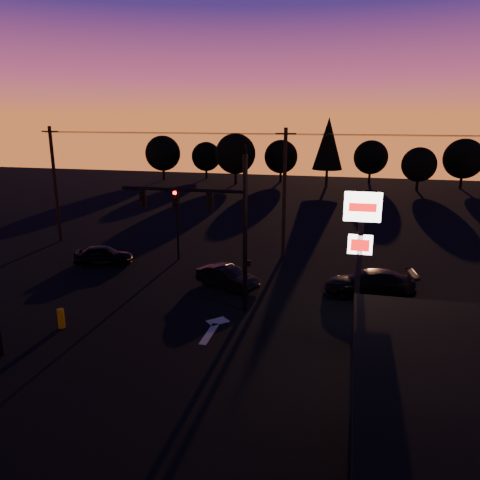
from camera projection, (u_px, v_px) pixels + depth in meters
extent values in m
plane|color=black|center=(192.00, 342.00, 20.88)|extent=(120.00, 120.00, 0.00)
cube|color=beige|center=(209.00, 334.00, 21.70)|extent=(0.35, 2.20, 0.01)
cube|color=beige|center=(218.00, 321.00, 23.01)|extent=(1.20, 1.20, 0.01)
cylinder|color=black|center=(245.00, 236.00, 23.25)|extent=(0.24, 0.24, 8.00)
cylinder|color=black|center=(245.00, 150.00, 22.16)|extent=(0.14, 0.52, 0.76)
cylinder|color=black|center=(182.00, 190.00, 23.41)|extent=(6.50, 0.16, 0.16)
cube|color=black|center=(210.00, 201.00, 23.21)|extent=(0.32, 0.22, 0.95)
sphere|color=black|center=(209.00, 194.00, 23.00)|extent=(0.18, 0.18, 0.18)
sphere|color=black|center=(209.00, 200.00, 23.08)|extent=(0.18, 0.18, 0.18)
sphere|color=black|center=(209.00, 206.00, 23.16)|extent=(0.18, 0.18, 0.18)
cube|color=black|center=(176.00, 199.00, 23.62)|extent=(0.32, 0.22, 0.95)
sphere|color=#FF0705|center=(175.00, 193.00, 23.41)|extent=(0.18, 0.18, 0.18)
sphere|color=black|center=(175.00, 199.00, 23.49)|extent=(0.18, 0.18, 0.18)
sphere|color=black|center=(175.00, 205.00, 23.56)|extent=(0.18, 0.18, 0.18)
cube|color=black|center=(143.00, 198.00, 24.03)|extent=(0.32, 0.22, 0.95)
sphere|color=black|center=(141.00, 192.00, 23.81)|extent=(0.18, 0.18, 0.18)
sphere|color=black|center=(142.00, 197.00, 23.89)|extent=(0.18, 0.18, 0.18)
sphere|color=black|center=(142.00, 203.00, 23.97)|extent=(0.18, 0.18, 0.18)
cube|color=black|center=(248.00, 263.00, 23.58)|extent=(0.22, 0.18, 0.28)
cylinder|color=black|center=(178.00, 235.00, 32.33)|extent=(0.14, 0.14, 3.60)
cube|color=black|center=(177.00, 205.00, 31.78)|extent=(0.30, 0.20, 0.90)
sphere|color=#FF0705|center=(176.00, 200.00, 31.59)|extent=(0.18, 0.18, 0.18)
sphere|color=black|center=(176.00, 205.00, 31.66)|extent=(0.18, 0.18, 0.18)
sphere|color=black|center=(176.00, 209.00, 31.73)|extent=(0.18, 0.18, 0.18)
cube|color=black|center=(358.00, 276.00, 19.87)|extent=(0.22, 0.22, 6.40)
cube|color=white|center=(363.00, 207.00, 19.09)|extent=(1.50, 0.25, 1.20)
cube|color=red|center=(363.00, 207.00, 18.96)|extent=(1.10, 0.02, 0.35)
cube|color=white|center=(360.00, 245.00, 19.51)|extent=(1.00, 0.22, 0.80)
cube|color=red|center=(360.00, 245.00, 19.39)|extent=(0.75, 0.02, 0.50)
cylinder|color=black|center=(55.00, 185.00, 36.46)|extent=(0.26, 0.26, 9.00)
cube|color=black|center=(50.00, 131.00, 35.39)|extent=(1.40, 0.10, 0.10)
cylinder|color=black|center=(284.00, 194.00, 32.40)|extent=(0.26, 0.26, 9.00)
cube|color=black|center=(286.00, 134.00, 31.33)|extent=(1.40, 0.10, 0.10)
cylinder|color=black|center=(157.00, 133.00, 32.81)|extent=(18.00, 0.02, 0.02)
cylinder|color=black|center=(161.00, 132.00, 33.36)|extent=(18.00, 0.02, 0.02)
cylinder|color=black|center=(164.00, 133.00, 33.94)|extent=(18.00, 0.02, 0.02)
cylinder|color=black|center=(430.00, 136.00, 28.75)|extent=(18.00, 0.02, 0.02)
cylinder|color=black|center=(428.00, 135.00, 29.30)|extent=(18.00, 0.02, 0.02)
cylinder|color=black|center=(427.00, 135.00, 29.88)|extent=(18.00, 0.02, 0.02)
cube|color=black|center=(418.00, 383.00, 15.21)|extent=(2.20, 0.05, 1.60)
cylinder|color=#D8A802|center=(61.00, 318.00, 22.22)|extent=(0.32, 0.32, 0.95)
cylinder|color=black|center=(164.00, 174.00, 72.57)|extent=(0.36, 0.36, 1.62)
sphere|color=black|center=(163.00, 153.00, 71.72)|extent=(5.36, 5.36, 5.36)
cylinder|color=black|center=(206.00, 174.00, 74.06)|extent=(0.36, 0.36, 1.38)
sphere|color=black|center=(206.00, 157.00, 73.35)|extent=(4.54, 4.54, 4.54)
cylinder|color=black|center=(236.00, 178.00, 67.97)|extent=(0.36, 0.36, 1.75)
sphere|color=black|center=(235.00, 154.00, 67.06)|extent=(5.77, 5.78, 5.78)
cylinder|color=black|center=(281.00, 177.00, 70.40)|extent=(0.36, 0.36, 1.50)
sphere|color=black|center=(281.00, 157.00, 69.62)|extent=(4.95, 4.95, 4.95)
cylinder|color=black|center=(327.00, 178.00, 65.89)|extent=(0.36, 0.36, 2.38)
cone|color=black|center=(328.00, 144.00, 64.66)|extent=(4.18, 4.18, 7.12)
cylinder|color=black|center=(369.00, 178.00, 69.35)|extent=(0.36, 0.36, 1.50)
sphere|color=black|center=(371.00, 157.00, 68.57)|extent=(4.95, 4.95, 4.95)
cylinder|color=black|center=(417.00, 185.00, 62.38)|extent=(0.36, 0.36, 1.38)
sphere|color=black|center=(419.00, 165.00, 61.66)|extent=(4.54, 4.54, 4.54)
cylinder|color=black|center=(461.00, 183.00, 63.81)|extent=(0.36, 0.36, 1.62)
sphere|color=black|center=(464.00, 159.00, 62.96)|extent=(5.36, 5.36, 5.36)
imported|color=black|center=(104.00, 255.00, 31.61)|extent=(4.13, 2.54, 1.31)
imported|color=black|center=(227.00, 277.00, 27.39)|extent=(4.08, 2.83, 1.28)
imported|color=black|center=(369.00, 283.00, 26.13)|extent=(5.27, 2.78, 1.46)
imported|color=black|center=(477.00, 378.00, 16.68)|extent=(3.07, 5.64, 1.50)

